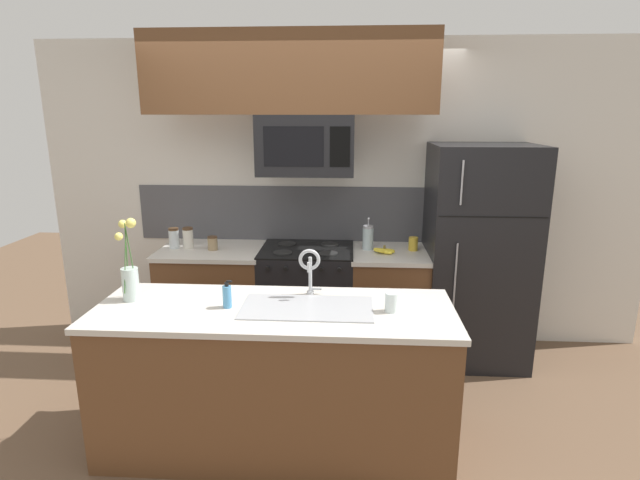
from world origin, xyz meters
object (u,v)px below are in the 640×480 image
storage_jar_short (213,243)px  flower_vase (130,278)px  stove_range (307,301)px  refrigerator (477,255)px  microwave (306,145)px  banana_bunch (384,251)px  sink_faucet (310,266)px  dish_soap_bottle (227,296)px  drinking_glass (391,302)px  coffee_tin (413,244)px  french_press (368,238)px  storage_jar_tall (174,238)px  storage_jar_medium (188,238)px

storage_jar_short → flower_vase: 1.16m
stove_range → refrigerator: (1.38, 0.02, 0.42)m
microwave → banana_bunch: microwave is taller
sink_faucet → storage_jar_short: bearing=131.0°
microwave → dish_soap_bottle: bearing=-105.8°
drinking_glass → flower_vase: flower_vase is taller
coffee_tin → flower_vase: flower_vase is taller
flower_vase → dish_soap_bottle: bearing=-7.8°
refrigerator → coffee_tin: refrigerator is taller
banana_bunch → french_press: french_press is taller
refrigerator → dish_soap_bottle: (-1.73, -1.28, 0.09)m
microwave → refrigerator: 1.64m
refrigerator → coffee_tin: (-0.51, 0.03, 0.08)m
french_press → drinking_glass: size_ratio=2.39×
stove_range → french_press: size_ratio=3.48×
storage_jar_tall → storage_jar_medium: storage_jar_medium is taller
banana_bunch → sink_faucet: (-0.52, -1.00, 0.18)m
storage_jar_medium → refrigerator: bearing=0.2°
banana_bunch → drinking_glass: bearing=-91.8°
microwave → storage_jar_medium: 1.26m
microwave → sink_faucet: (0.11, -1.04, -0.66)m
banana_bunch → storage_jar_medium: bearing=177.4°
storage_jar_short → sink_faucet: bearing=-49.0°
drinking_glass → stove_range: bearing=115.0°
french_press → flower_vase: flower_vase is taller
storage_jar_tall → microwave: bearing=-0.9°
stove_range → coffee_tin: coffee_tin is taller
storage_jar_short → coffee_tin: size_ratio=1.03×
french_press → drinking_glass: french_press is taller
stove_range → french_press: 0.74m
storage_jar_short → dish_soap_bottle: bearing=-71.0°
stove_range → storage_jar_tall: storage_jar_tall is taller
flower_vase → storage_jar_short: bearing=80.9°
stove_range → coffee_tin: size_ratio=8.45×
coffee_tin → storage_jar_short: bearing=-177.0°
coffee_tin → storage_jar_medium: bearing=-178.8°
storage_jar_short → drinking_glass: size_ratio=1.01×
stove_range → sink_faucet: bearing=-84.0°
refrigerator → storage_jar_medium: refrigerator is taller
banana_bunch → coffee_tin: 0.27m
french_press → sink_faucet: 1.19m
banana_bunch → flower_vase: bearing=-144.8°
sink_faucet → flower_vase: 1.08m
coffee_tin → banana_bunch: bearing=-155.2°
stove_range → refrigerator: size_ratio=0.52×
storage_jar_short → drinking_glass: storage_jar_short is taller
storage_jar_medium → banana_bunch: bearing=-2.6°
coffee_tin → flower_vase: (-1.83, -1.23, 0.09)m
refrigerator → storage_jar_tall: 2.49m
banana_bunch → french_press: (-0.13, 0.12, 0.08)m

